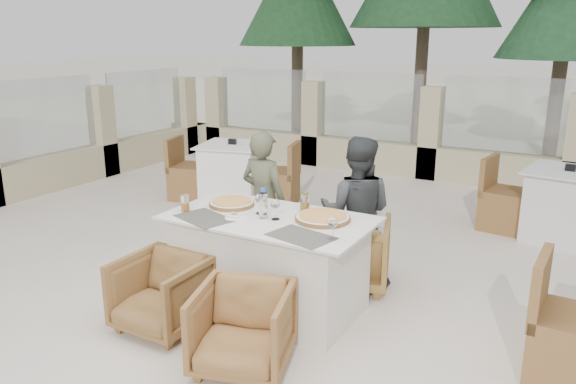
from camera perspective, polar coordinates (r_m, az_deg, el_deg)
The scene contains 26 objects.
ground at distance 4.77m, azimuth -2.37°, elevation -10.99°, with size 80.00×80.00×0.00m, color beige.
sand_patch at distance 17.89m, azimuth 22.16°, elevation 7.69°, with size 30.00×16.00×0.01m, color #F0E5C4.
perimeter_wall_far at distance 8.81m, azimuth 14.31°, elevation 6.46°, with size 10.00×0.34×1.60m, color #C3B589, non-canonical shape.
perimeter_wall_left at distance 8.58m, azimuth -23.28°, elevation 5.43°, with size 0.34×7.00×1.60m, color #C7B78C, non-canonical shape.
pine_far_left at distance 12.09m, azimuth 0.98°, elevation 18.57°, with size 2.42×2.42×5.50m, color #1E4623.
pine_centre at distance 10.85m, azimuth 26.49°, elevation 16.02°, with size 2.20×2.20×5.00m, color #214F2B.
dining_table at distance 4.51m, azimuth -1.89°, elevation -7.21°, with size 1.60×0.90×0.77m, color silver, non-canonical shape.
placemat_near_left at distance 4.39m, azimuth -8.50°, elevation -2.63°, with size 0.45×0.30×0.00m, color #524D47.
placemat_near_right at distance 3.96m, azimuth 1.34°, elevation -4.52°, with size 0.45×0.30×0.00m, color #555049.
pizza_left at distance 4.68m, azimuth -5.74°, elevation -1.11°, with size 0.37×0.37×0.05m, color orange.
pizza_right at distance 4.30m, azimuth 3.54°, elevation -2.54°, with size 0.43×0.43×0.06m, color #CB621B.
water_bottle at distance 4.32m, azimuth -2.53°, elevation -1.14°, with size 0.07×0.07×0.24m, color #B1C9E9.
wine_glass_centre at distance 4.43m, azimuth -2.89°, elevation -1.08°, with size 0.08×0.08×0.18m, color white, non-canonical shape.
wine_glass_near at distance 4.29m, azimuth -1.29°, elevation -1.65°, with size 0.08×0.08×0.18m, color white, non-canonical shape.
wine_glass_corner at distance 3.89m, azimuth 4.56°, elevation -3.55°, with size 0.08×0.08×0.18m, color silver, non-canonical shape.
beer_glass_left at distance 4.58m, azimuth -10.42°, elevation -1.11°, with size 0.07×0.07×0.14m, color orange.
beer_glass_right at distance 4.50m, azimuth 1.70°, elevation -1.05°, with size 0.07×0.07×0.15m, color gold.
olive_dish at distance 4.36m, azimuth -5.48°, elevation -2.40°, with size 0.11×0.11×0.04m, color white, non-canonical shape.
armchair_far_left at distance 5.30m, azimuth -2.93°, elevation -5.02°, with size 0.57×0.59×0.53m, color olive.
armchair_far_right at distance 4.98m, azimuth 6.42°, elevation -6.02°, with size 0.65×0.67×0.61m, color olive.
armchair_near_left at distance 4.35m, azimuth -12.70°, elevation -10.02°, with size 0.60×0.62×0.56m, color brown.
armchair_near_right at distance 3.79m, azimuth -4.61°, elevation -13.66°, with size 0.61×0.62×0.57m, color olive.
diner_left at distance 5.22m, azimuth -2.47°, elevation -0.87°, with size 0.48×0.31×1.31m, color #52553E.
diner_right at distance 4.86m, azimuth 6.95°, elevation -2.08°, with size 0.65×0.50×1.33m, color #35383A.
bg_table_a at distance 7.43m, azimuth -5.59°, elevation 1.94°, with size 1.64×0.82×0.77m, color white, non-canonical shape.
bg_table_b at distance 6.65m, azimuth 26.34°, elevation -1.29°, with size 1.64×0.82×0.77m, color silver, non-canonical shape.
Camera 1 is at (2.26, -3.61, 2.14)m, focal length 35.00 mm.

